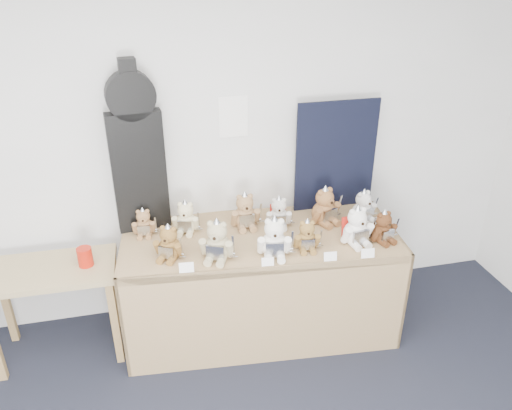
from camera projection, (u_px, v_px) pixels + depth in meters
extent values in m
plane|color=silver|center=(138.00, 153.00, 3.52)|extent=(6.00, 0.00, 6.00)
cube|color=white|center=(233.00, 117.00, 3.56)|extent=(0.21, 0.00, 0.30)
cube|color=#93784B|center=(260.00, 239.00, 3.57)|extent=(2.03, 0.99, 0.06)
cube|color=#93784B|center=(269.00, 316.00, 3.39)|extent=(1.95, 0.19, 0.82)
cube|color=#93784B|center=(128.00, 293.00, 3.62)|extent=(0.09, 0.82, 0.82)
cube|color=#93784B|center=(384.00, 271.00, 3.86)|extent=(0.09, 0.82, 0.82)
cube|color=#957E50|center=(50.00, 271.00, 3.37)|extent=(0.87, 0.49, 0.04)
cube|color=olive|center=(6.00, 303.00, 3.63)|extent=(0.05, 0.05, 0.68)
cube|color=olive|center=(115.00, 323.00, 3.43)|extent=(0.05, 0.05, 0.68)
cube|color=olive|center=(117.00, 289.00, 3.78)|extent=(0.05, 0.05, 0.68)
cube|color=black|center=(139.00, 172.00, 3.47)|extent=(0.38, 0.15, 0.86)
cylinder|color=black|center=(130.00, 95.00, 3.22)|extent=(0.33, 0.14, 0.32)
cube|color=black|center=(128.00, 75.00, 3.16)|extent=(0.12, 0.11, 0.22)
cube|color=black|center=(336.00, 156.00, 3.76)|extent=(0.64, 0.03, 0.85)
cylinder|color=red|center=(85.00, 257.00, 3.36)|extent=(0.10, 0.10, 0.13)
ellipsoid|color=brown|center=(170.00, 248.00, 3.27)|extent=(0.20, 0.19, 0.16)
sphere|color=brown|center=(168.00, 235.00, 3.22)|extent=(0.11, 0.11, 0.11)
cylinder|color=brown|center=(166.00, 240.00, 3.18)|extent=(0.05, 0.04, 0.05)
sphere|color=black|center=(165.00, 241.00, 3.17)|extent=(0.02, 0.02, 0.02)
sphere|color=brown|center=(163.00, 228.00, 3.21)|extent=(0.04, 0.04, 0.04)
sphere|color=brown|center=(173.00, 229.00, 3.19)|extent=(0.04, 0.04, 0.04)
cylinder|color=brown|center=(158.00, 248.00, 3.26)|extent=(0.08, 0.10, 0.12)
cylinder|color=brown|center=(179.00, 250.00, 3.23)|extent=(0.08, 0.10, 0.12)
cylinder|color=brown|center=(162.00, 258.00, 3.25)|extent=(0.09, 0.11, 0.05)
cylinder|color=brown|center=(172.00, 259.00, 3.23)|extent=(0.09, 0.11, 0.05)
cube|color=silver|center=(166.00, 253.00, 3.21)|extent=(0.10, 0.06, 0.09)
cone|color=silver|center=(168.00, 228.00, 3.20)|extent=(0.10, 0.10, 0.07)
cube|color=silver|center=(182.00, 249.00, 3.21)|extent=(0.03, 0.04, 0.16)
cube|color=silver|center=(182.00, 257.00, 3.24)|extent=(0.04, 0.03, 0.01)
ellipsoid|color=tan|center=(218.00, 247.00, 3.26)|extent=(0.23, 0.21, 0.18)
sphere|color=tan|center=(217.00, 231.00, 3.20)|extent=(0.13, 0.13, 0.13)
cylinder|color=tan|center=(215.00, 237.00, 3.16)|extent=(0.06, 0.05, 0.06)
sphere|color=black|center=(214.00, 239.00, 3.14)|extent=(0.02, 0.02, 0.02)
sphere|color=tan|center=(210.00, 224.00, 3.19)|extent=(0.04, 0.04, 0.04)
sphere|color=tan|center=(223.00, 225.00, 3.17)|extent=(0.04, 0.04, 0.04)
cylinder|color=tan|center=(204.00, 247.00, 3.25)|extent=(0.09, 0.11, 0.14)
cylinder|color=tan|center=(230.00, 249.00, 3.22)|extent=(0.09, 0.11, 0.14)
cylinder|color=tan|center=(210.00, 259.00, 3.23)|extent=(0.10, 0.13, 0.05)
cylinder|color=tan|center=(222.00, 260.00, 3.22)|extent=(0.10, 0.13, 0.05)
cube|color=silver|center=(215.00, 253.00, 3.19)|extent=(0.12, 0.06, 0.10)
cone|color=silver|center=(217.00, 224.00, 3.18)|extent=(0.11, 0.11, 0.09)
cube|color=silver|center=(233.00, 247.00, 3.19)|extent=(0.03, 0.05, 0.19)
cube|color=silver|center=(234.00, 257.00, 3.23)|extent=(0.05, 0.03, 0.01)
ellipsoid|color=white|center=(274.00, 244.00, 3.29)|extent=(0.21, 0.19, 0.18)
sphere|color=white|center=(274.00, 229.00, 3.24)|extent=(0.13, 0.13, 0.13)
cylinder|color=white|center=(275.00, 234.00, 3.19)|extent=(0.06, 0.04, 0.06)
sphere|color=black|center=(275.00, 236.00, 3.17)|extent=(0.02, 0.02, 0.02)
sphere|color=white|center=(268.00, 222.00, 3.21)|extent=(0.04, 0.04, 0.04)
sphere|color=white|center=(281.00, 221.00, 3.21)|extent=(0.04, 0.04, 0.04)
cylinder|color=white|center=(261.00, 245.00, 3.26)|extent=(0.07, 0.11, 0.14)
cylinder|color=white|center=(287.00, 245.00, 3.27)|extent=(0.07, 0.11, 0.14)
cylinder|color=white|center=(268.00, 256.00, 3.26)|extent=(0.08, 0.13, 0.05)
cylinder|color=white|center=(281.00, 256.00, 3.26)|extent=(0.08, 0.13, 0.05)
cube|color=silver|center=(275.00, 250.00, 3.23)|extent=(0.12, 0.04, 0.10)
cone|color=silver|center=(275.00, 221.00, 3.21)|extent=(0.11, 0.11, 0.09)
cube|color=silver|center=(292.00, 242.00, 3.25)|extent=(0.02, 0.05, 0.19)
cube|color=silver|center=(292.00, 252.00, 3.28)|extent=(0.05, 0.02, 0.01)
ellipsoid|color=olive|center=(306.00, 241.00, 3.37)|extent=(0.16, 0.14, 0.14)
sphere|color=olive|center=(307.00, 228.00, 3.32)|extent=(0.10, 0.10, 0.10)
cylinder|color=olive|center=(308.00, 233.00, 3.29)|extent=(0.05, 0.03, 0.04)
sphere|color=black|center=(309.00, 234.00, 3.27)|extent=(0.02, 0.02, 0.02)
sphere|color=olive|center=(302.00, 223.00, 3.30)|extent=(0.03, 0.03, 0.03)
sphere|color=olive|center=(312.00, 223.00, 3.31)|extent=(0.03, 0.03, 0.03)
cylinder|color=olive|center=(297.00, 242.00, 3.34)|extent=(0.05, 0.08, 0.11)
cylinder|color=olive|center=(317.00, 241.00, 3.35)|extent=(0.05, 0.08, 0.11)
cylinder|color=olive|center=(303.00, 250.00, 3.34)|extent=(0.05, 0.10, 0.04)
cylinder|color=olive|center=(312.00, 249.00, 3.34)|extent=(0.05, 0.10, 0.04)
cube|color=silver|center=(308.00, 244.00, 3.32)|extent=(0.09, 0.03, 0.08)
cone|color=silver|center=(307.00, 223.00, 3.30)|extent=(0.09, 0.09, 0.07)
cube|color=silver|center=(321.00, 238.00, 3.34)|extent=(0.02, 0.04, 0.15)
cube|color=silver|center=(320.00, 246.00, 3.36)|extent=(0.04, 0.01, 0.01)
ellipsoid|color=white|center=(356.00, 233.00, 3.43)|extent=(0.19, 0.17, 0.18)
sphere|color=white|center=(357.00, 218.00, 3.38)|extent=(0.13, 0.13, 0.13)
cylinder|color=white|center=(361.00, 223.00, 3.34)|extent=(0.06, 0.04, 0.05)
sphere|color=black|center=(363.00, 224.00, 3.32)|extent=(0.02, 0.02, 0.02)
sphere|color=white|center=(352.00, 212.00, 3.34)|extent=(0.04, 0.04, 0.04)
sphere|color=white|center=(363.00, 210.00, 3.37)|extent=(0.04, 0.04, 0.04)
cylinder|color=white|center=(346.00, 235.00, 3.38)|extent=(0.06, 0.10, 0.13)
cylinder|color=white|center=(368.00, 231.00, 3.43)|extent=(0.06, 0.10, 0.13)
cylinder|color=white|center=(354.00, 245.00, 3.39)|extent=(0.07, 0.12, 0.05)
cylinder|color=white|center=(365.00, 242.00, 3.41)|extent=(0.07, 0.12, 0.05)
cube|color=silver|center=(361.00, 237.00, 3.37)|extent=(0.12, 0.03, 0.10)
cone|color=silver|center=(358.00, 210.00, 3.35)|extent=(0.11, 0.11, 0.08)
cube|color=silver|center=(373.00, 228.00, 3.42)|extent=(0.02, 0.05, 0.19)
cube|color=silver|center=(372.00, 237.00, 3.45)|extent=(0.05, 0.01, 0.01)
cube|color=#A91B13|center=(351.00, 227.00, 3.48)|extent=(0.15, 0.05, 0.16)
ellipsoid|color=#52301C|center=(382.00, 232.00, 3.46)|extent=(0.18, 0.16, 0.15)
sphere|color=#52301C|center=(384.00, 220.00, 3.41)|extent=(0.11, 0.11, 0.11)
cylinder|color=#52301C|center=(388.00, 224.00, 3.38)|extent=(0.05, 0.04, 0.05)
sphere|color=black|center=(390.00, 225.00, 3.37)|extent=(0.02, 0.02, 0.02)
sphere|color=#52301C|center=(380.00, 216.00, 3.38)|extent=(0.04, 0.04, 0.04)
sphere|color=#52301C|center=(389.00, 213.00, 3.41)|extent=(0.04, 0.04, 0.04)
cylinder|color=#52301C|center=(376.00, 235.00, 3.41)|extent=(0.06, 0.09, 0.11)
cylinder|color=#52301C|center=(392.00, 230.00, 3.47)|extent=(0.06, 0.09, 0.11)
cylinder|color=#52301C|center=(383.00, 242.00, 3.42)|extent=(0.07, 0.11, 0.04)
cylinder|color=#52301C|center=(390.00, 240.00, 3.45)|extent=(0.07, 0.11, 0.04)
cube|color=silver|center=(388.00, 236.00, 3.41)|extent=(0.10, 0.04, 0.08)
cone|color=silver|center=(385.00, 214.00, 3.39)|extent=(0.09, 0.09, 0.07)
cube|color=silver|center=(396.00, 227.00, 3.46)|extent=(0.02, 0.04, 0.16)
cube|color=silver|center=(395.00, 235.00, 3.49)|extent=(0.04, 0.02, 0.01)
ellipsoid|color=beige|center=(186.00, 223.00, 3.58)|extent=(0.19, 0.17, 0.15)
sphere|color=beige|center=(185.00, 210.00, 3.53)|extent=(0.11, 0.11, 0.11)
cylinder|color=beige|center=(184.00, 214.00, 3.49)|extent=(0.05, 0.04, 0.05)
sphere|color=black|center=(184.00, 215.00, 3.48)|extent=(0.02, 0.02, 0.02)
sphere|color=beige|center=(180.00, 204.00, 3.51)|extent=(0.04, 0.04, 0.04)
sphere|color=beige|center=(190.00, 205.00, 3.51)|extent=(0.04, 0.04, 0.04)
cylinder|color=beige|center=(176.00, 223.00, 3.56)|extent=(0.07, 0.09, 0.12)
cylinder|color=beige|center=(196.00, 223.00, 3.55)|extent=(0.07, 0.09, 0.12)
cylinder|color=beige|center=(181.00, 232.00, 3.55)|extent=(0.07, 0.11, 0.05)
cylinder|color=beige|center=(190.00, 232.00, 3.55)|extent=(0.07, 0.11, 0.05)
cube|color=silver|center=(185.00, 226.00, 3.52)|extent=(0.10, 0.04, 0.09)
cone|color=silver|center=(185.00, 204.00, 3.51)|extent=(0.10, 0.10, 0.07)
cube|color=silver|center=(199.00, 221.00, 3.53)|extent=(0.02, 0.04, 0.16)
cube|color=silver|center=(199.00, 229.00, 3.56)|extent=(0.05, 0.02, 0.01)
ellipsoid|color=#9D764E|center=(245.00, 217.00, 3.64)|extent=(0.17, 0.15, 0.17)
sphere|color=#9D764E|center=(245.00, 203.00, 3.59)|extent=(0.13, 0.13, 0.13)
cylinder|color=#9D764E|center=(246.00, 207.00, 3.55)|extent=(0.05, 0.03, 0.05)
sphere|color=black|center=(247.00, 209.00, 3.53)|extent=(0.02, 0.02, 0.02)
sphere|color=#9D764E|center=(239.00, 197.00, 3.56)|extent=(0.04, 0.04, 0.04)
sphere|color=#9D764E|center=(250.00, 196.00, 3.57)|extent=(0.04, 0.04, 0.04)
cylinder|color=#9D764E|center=(234.00, 218.00, 3.60)|extent=(0.05, 0.09, 0.13)
cylinder|color=#9D764E|center=(257.00, 216.00, 3.63)|extent=(0.05, 0.09, 0.13)
cylinder|color=#9D764E|center=(242.00, 227.00, 3.60)|extent=(0.05, 0.11, 0.05)
cylinder|color=#9D764E|center=(252.00, 226.00, 3.62)|extent=(0.05, 0.11, 0.05)
cube|color=silver|center=(247.00, 221.00, 3.58)|extent=(0.11, 0.02, 0.09)
cone|color=silver|center=(245.00, 196.00, 3.56)|extent=(0.11, 0.11, 0.08)
cube|color=silver|center=(260.00, 213.00, 3.62)|extent=(0.01, 0.04, 0.18)
cube|color=silver|center=(260.00, 222.00, 3.65)|extent=(0.05, 0.01, 0.01)
ellipsoid|color=silver|center=(279.00, 218.00, 3.65)|extent=(0.17, 0.15, 0.15)
sphere|color=silver|center=(279.00, 206.00, 3.61)|extent=(0.11, 0.11, 0.11)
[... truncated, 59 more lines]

